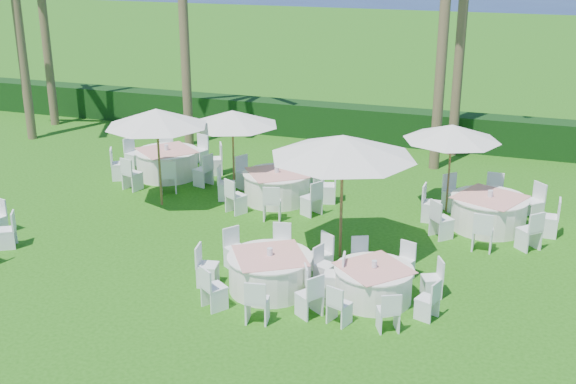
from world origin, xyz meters
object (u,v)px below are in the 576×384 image
Objects in this scene: banquet_table_b at (270,272)px; banquet_table_e at (277,186)px; banquet_table_c at (374,283)px; umbrella_b at (343,146)px; banquet_table_f at (489,212)px; umbrella_a at (156,117)px; umbrella_c at (232,118)px; umbrella_d at (452,133)px; banquet_table_d at (167,163)px.

banquet_table_e is at bearing 108.32° from banquet_table_b.
banquet_table_c is (2.12, 0.27, -0.04)m from banquet_table_b.
umbrella_b is (-1.17, 1.78, 2.26)m from banquet_table_c.
banquet_table_f is 1.21× the size of umbrella_a.
umbrella_b is at bearing -39.26° from umbrella_c.
banquet_table_b is 2.14m from banquet_table_c.
banquet_table_f is 1.31× the size of umbrella_d.
umbrella_c is (-3.08, 5.35, 1.77)m from banquet_table_b.
banquet_table_e is at bearing -171.18° from umbrella_d.
umbrella_d is at bearing 8.82° from banquet_table_e.
banquet_table_b is at bearing -116.49° from umbrella_d.
banquet_table_c is at bearing 7.31° from banquet_table_b.
umbrella_c is (-5.20, 5.08, 1.80)m from banquet_table_c.
banquet_table_d is 7.88m from umbrella_b.
umbrella_d is (8.41, -0.20, 1.73)m from banquet_table_d.
umbrella_d is at bearing 3.96° from umbrella_c.
umbrella_d reaches higher than banquet_table_b.
banquet_table_b is at bearing -114.77° from umbrella_b.
banquet_table_f is at bearing 7.98° from umbrella_a.
umbrella_b is 4.20m from umbrella_d.
banquet_table_d is 1.00× the size of banquet_table_f.
banquet_table_c is 0.84× the size of umbrella_b.
banquet_table_c is 9.54m from banquet_table_d.
umbrella_b is at bearing -117.41° from umbrella_d.
banquet_table_e is at bearing 128.40° from banquet_table_c.
banquet_table_f is (9.54, -1.04, -0.00)m from banquet_table_d.
banquet_table_b is 0.95× the size of banquet_table_e.
umbrella_a is (-8.55, -1.20, 2.01)m from banquet_table_f.
banquet_table_f reaches higher than banquet_table_e.
umbrella_c is (2.45, -0.61, 1.73)m from banquet_table_d.
umbrella_a reaches higher than banquet_table_e.
banquet_table_d is at bearing 178.64° from umbrella_d.
banquet_table_c is 0.84× the size of banquet_table_e.
banquet_table_b is 6.35m from banquet_table_f.
banquet_table_e is (3.87, -0.91, -0.01)m from banquet_table_d.
banquet_table_d reaches higher than banquet_table_e.
umbrella_a is at bearing -65.96° from banquet_table_d.
banquet_table_c is 1.09× the size of umbrella_d.
umbrella_d is (2.87, 5.76, 1.76)m from banquet_table_b.
umbrella_c reaches higher than banquet_table_d.
umbrella_d is at bearing 15.36° from umbrella_a.
banquet_table_c is 3.11m from umbrella_b.
banquet_table_b is 6.22m from umbrella_a.
umbrella_b reaches higher than umbrella_a.
banquet_table_e is at bearing 131.13° from umbrella_b.
umbrella_d is at bearing 82.20° from banquet_table_c.
banquet_table_c is 6.11m from banquet_table_e.
umbrella_a is 2.20m from umbrella_c.
umbrella_d is (5.96, 0.41, -0.01)m from umbrella_c.
banquet_table_d reaches higher than banquet_table_f.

